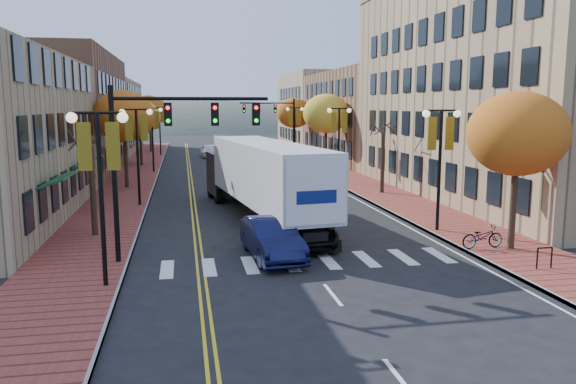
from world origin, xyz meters
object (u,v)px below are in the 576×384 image
navy_sedan (272,238)px  black_suv (303,228)px  bicycle (482,237)px  semi_truck (260,174)px

navy_sedan → black_suv: bearing=44.6°
bicycle → navy_sedan: bearing=82.4°
black_suv → semi_truck: bearing=105.2°
semi_truck → black_suv: 6.08m
semi_truck → navy_sedan: size_ratio=3.48×
semi_truck → bicycle: bearing=-52.6°
navy_sedan → black_suv: (1.77, 2.10, -0.08)m
navy_sedan → black_suv: navy_sedan is taller
black_suv → bicycle: black_suv is taller
black_suv → bicycle: bearing=-17.2°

